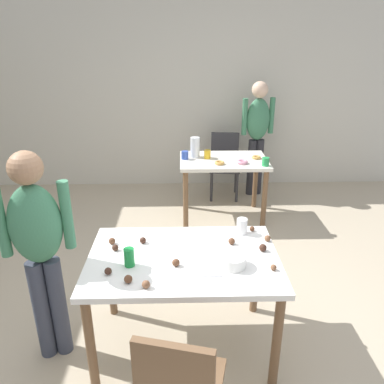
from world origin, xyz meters
name	(u,v)px	position (x,y,z in m)	size (l,w,h in m)	color
ground_plane	(179,333)	(0.00, 0.00, 0.00)	(6.40, 6.40, 0.00)	tan
wall_back	(179,96)	(0.00, 3.20, 1.30)	(6.40, 0.10, 2.60)	beige
dining_table_near	(183,269)	(0.04, -0.11, 0.66)	(1.26, 0.84, 0.75)	white
dining_table_far	(223,169)	(0.52, 1.99, 0.63)	(1.02, 0.70, 0.75)	silver
chair_far_table	(225,161)	(0.62, 2.70, 0.50)	(0.44, 0.44, 0.87)	#2D2D33
person_girl_near	(39,243)	(-0.87, -0.16, 0.89)	(0.45, 0.27, 1.50)	#383D4C
person_adult_far	(257,129)	(1.05, 2.73, 0.94)	(0.45, 0.26, 1.56)	#28282D
mixing_bowl	(233,261)	(0.35, -0.23, 0.79)	(0.17, 0.17, 0.07)	white
soda_can	(129,257)	(-0.30, -0.21, 0.81)	(0.07, 0.07, 0.12)	#198438
fork_near	(208,276)	(0.19, -0.34, 0.75)	(0.17, 0.02, 0.01)	silver
cup_near_0	(242,226)	(0.47, 0.20, 0.81)	(0.08, 0.08, 0.12)	white
cake_ball_0	(176,263)	(-0.01, -0.22, 0.77)	(0.05, 0.05, 0.05)	brown
cake_ball_1	(252,229)	(0.55, 0.23, 0.77)	(0.04, 0.04, 0.04)	brown
cake_ball_2	(108,271)	(-0.42, -0.30, 0.77)	(0.05, 0.05, 0.05)	#3D2319
cake_ball_3	(232,241)	(0.38, 0.04, 0.77)	(0.05, 0.05, 0.05)	brown
cake_ball_4	(267,238)	(0.64, 0.08, 0.77)	(0.04, 0.04, 0.04)	brown
cake_ball_5	(263,248)	(0.58, -0.05, 0.78)	(0.05, 0.05, 0.05)	#3D2319
cake_ball_6	(146,284)	(-0.18, -0.44, 0.77)	(0.05, 0.05, 0.05)	brown
cake_ball_7	(128,279)	(-0.29, -0.39, 0.77)	(0.05, 0.05, 0.05)	brown
cake_ball_8	(143,240)	(-0.24, 0.07, 0.77)	(0.04, 0.04, 0.04)	#3D2319
cake_ball_9	(115,248)	(-0.42, -0.02, 0.77)	(0.04, 0.04, 0.04)	#3D2319
cake_ball_10	(274,267)	(0.60, -0.28, 0.77)	(0.04, 0.04, 0.04)	brown
cake_ball_11	(112,241)	(-0.46, 0.07, 0.77)	(0.05, 0.05, 0.05)	brown
pitcher_far	(195,147)	(0.19, 2.08, 0.87)	(0.11, 0.11, 0.24)	white
cup_far_0	(207,154)	(0.33, 2.03, 0.80)	(0.08, 0.08, 0.10)	yellow
cup_far_1	(266,162)	(0.96, 1.74, 0.80)	(0.08, 0.08, 0.09)	green
cup_far_2	(185,155)	(0.07, 2.01, 0.80)	(0.08, 0.08, 0.10)	#3351B2
donut_far_0	(242,162)	(0.72, 1.83, 0.77)	(0.13, 0.13, 0.04)	pink
donut_far_1	(220,163)	(0.46, 1.81, 0.77)	(0.11, 0.11, 0.03)	gold
donut_far_2	(256,157)	(0.91, 2.00, 0.77)	(0.11, 0.11, 0.03)	gold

